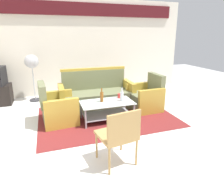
% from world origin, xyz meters
% --- Properties ---
extents(ground_plane, '(14.00, 14.00, 0.00)m').
position_xyz_m(ground_plane, '(0.00, 0.00, 0.00)').
color(ground_plane, white).
extents(wall_back, '(6.52, 0.19, 2.80)m').
position_xyz_m(wall_back, '(0.00, 3.05, 1.48)').
color(wall_back, silver).
rests_on(wall_back, ground).
extents(rug, '(2.90, 2.04, 0.01)m').
position_xyz_m(rug, '(0.09, 0.89, 0.01)').
color(rug, maroon).
rests_on(rug, ground).
extents(couch, '(1.81, 0.77, 0.96)m').
position_xyz_m(couch, '(0.02, 1.52, 0.32)').
color(couch, '#6B704C').
rests_on(couch, rug).
extents(armchair_left, '(0.75, 0.81, 0.85)m').
position_xyz_m(armchair_left, '(-0.95, 0.95, 0.29)').
color(armchair_left, '#6B704C').
rests_on(armchair_left, rug).
extents(armchair_right, '(0.73, 0.79, 0.85)m').
position_xyz_m(armchair_right, '(1.13, 1.04, 0.29)').
color(armchair_right, '#6B704C').
rests_on(armchair_right, rug).
extents(coffee_table, '(1.10, 0.60, 0.40)m').
position_xyz_m(coffee_table, '(0.05, 0.72, 0.27)').
color(coffee_table, silver).
rests_on(coffee_table, rug).
extents(bottle_brown, '(0.07, 0.07, 0.29)m').
position_xyz_m(bottle_brown, '(-0.05, 0.78, 0.52)').
color(bottle_brown, brown).
rests_on(bottle_brown, coffee_table).
extents(bottle_clear, '(0.07, 0.07, 0.28)m').
position_xyz_m(bottle_clear, '(0.37, 0.69, 0.52)').
color(bottle_clear, silver).
rests_on(bottle_clear, coffee_table).
extents(cup, '(0.08, 0.08, 0.10)m').
position_xyz_m(cup, '(0.39, 0.89, 0.46)').
color(cup, red).
rests_on(cup, coffee_table).
extents(pedestal_fan, '(0.36, 0.36, 1.27)m').
position_xyz_m(pedestal_fan, '(-1.46, 2.60, 1.01)').
color(pedestal_fan, '#2D2D33').
rests_on(pedestal_fan, ground).
extents(wicker_chair, '(0.55, 0.55, 0.84)m').
position_xyz_m(wicker_chair, '(-0.24, -0.77, 0.49)').
color(wicker_chair, '#AD844C').
rests_on(wicker_chair, ground).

